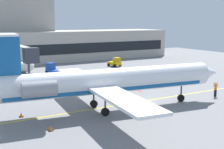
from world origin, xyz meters
name	(u,v)px	position (x,y,z in m)	size (l,w,h in m)	color
ground	(141,102)	(0.00, 0.00, -0.05)	(120.00, 120.00, 0.11)	slate
terminal_building	(8,34)	(-6.19, 47.75, 6.97)	(78.91, 14.74, 18.90)	#ADA89E
jet_bridge_west	(19,52)	(-8.13, 29.38, 4.38)	(2.40, 19.77, 5.75)	silver
regional_jet	(105,81)	(-6.00, -1.19, 3.47)	(32.05, 25.43, 9.07)	white
baggage_tug	(115,62)	(13.19, 28.58, 0.93)	(2.61, 3.15, 2.07)	#E5B20C
pushback_tractor	(53,69)	(-2.74, 25.71, 1.00)	(3.28, 3.67, 2.22)	#1E4CB2
fuel_tank	(15,67)	(-9.02, 29.72, 1.31)	(7.34, 2.79, 2.32)	white
marshaller	(215,89)	(10.43, -2.85, 1.04)	(0.82, 0.34, 2.02)	#191E33
safety_cone_alpha	(51,128)	(-13.75, -4.37, 0.25)	(0.47, 0.47, 0.55)	orange
safety_cone_bravo	(21,115)	(-15.04, 1.40, 0.25)	(0.47, 0.47, 0.55)	orange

